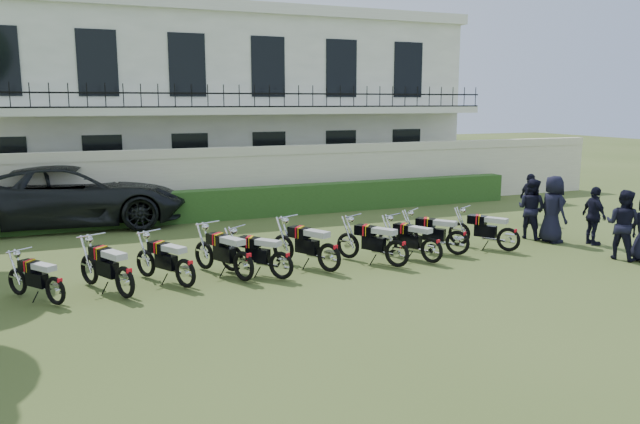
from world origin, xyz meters
The scene contains 20 objects.
ground centered at (0.00, 0.00, 0.00)m, with size 100.00×100.00×0.00m, color #3E4F1F.
perimeter_wall centered at (0.00, 8.00, 1.17)m, with size 30.00×0.35×2.30m.
hedge centered at (1.00, 7.20, 0.50)m, with size 18.00×0.60×1.00m, color #234518.
building centered at (0.00, 13.96, 3.71)m, with size 20.40×9.60×7.40m.
motorcycle_0 centered at (-6.14, -0.27, 0.44)m, with size 1.09×1.47×0.95m.
motorcycle_1 centered at (-4.88, -0.35, 0.51)m, with size 1.00×1.87×1.10m.
motorcycle_2 centered at (-3.66, -0.11, 0.49)m, with size 1.03×1.74×1.06m.
motorcycle_3 centered at (-2.42, -0.11, 0.52)m, with size 0.98×1.93×1.12m.
motorcycle_4 centered at (-1.63, -0.28, 0.49)m, with size 1.27×1.58×1.05m.
motorcycle_5 centered at (-0.45, -0.16, 0.53)m, with size 1.07×1.91×1.14m.
motorcycle_6 centered at (1.18, -0.38, 0.51)m, with size 1.10×1.79×1.10m.
motorcycle_7 centered at (2.13, -0.37, 0.48)m, with size 0.93×1.77×1.04m.
motorcycle_8 centered at (3.16, 0.06, 0.49)m, with size 1.29×1.60×1.07m.
motorcycle_9 centered at (4.59, -0.13, 0.49)m, with size 1.14×1.69×1.06m.
suv centered at (-5.62, 7.89, 0.96)m, with size 3.18×6.91×1.92m, color black.
officer_1 centered at (6.70, -1.75, 0.86)m, with size 0.84×0.65×1.72m, color black.
officer_2 centered at (7.27, -0.31, 0.79)m, with size 0.93×0.39×1.59m, color black.
officer_3 centered at (6.47, 0.37, 0.92)m, with size 0.90×0.59×1.84m, color black.
officer_4 centered at (6.26, 0.97, 0.85)m, with size 0.83×0.65×1.70m, color black.
officer_5 centered at (7.78, 2.77, 0.79)m, with size 0.93×0.39×1.59m, color black.
Camera 1 is at (-5.92, -12.64, 3.82)m, focal length 35.00 mm.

